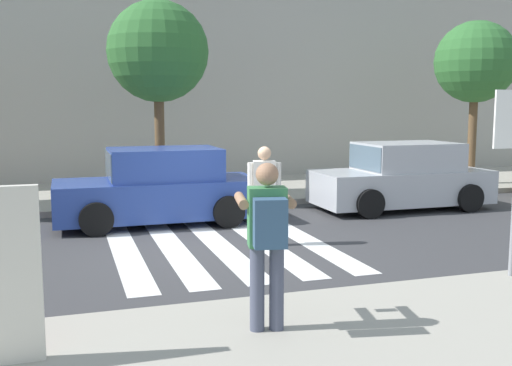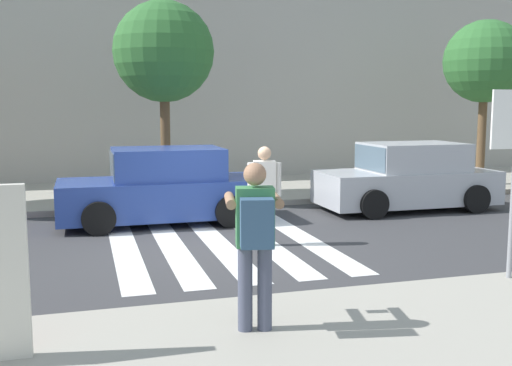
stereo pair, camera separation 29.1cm
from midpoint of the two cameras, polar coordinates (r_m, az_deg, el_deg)
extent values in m
plane|color=#38383A|center=(10.46, -2.68, -5.97)|extent=(120.00, 120.00, 0.00)
cube|color=#9E998C|center=(16.24, -7.65, -0.92)|extent=(60.00, 4.80, 0.14)
cube|color=#ADA89E|center=(20.48, -9.72, 11.50)|extent=(56.00, 4.00, 7.79)
cube|color=silver|center=(10.41, -11.59, -6.16)|extent=(0.44, 5.20, 0.01)
cube|color=silver|center=(10.50, -7.21, -5.95)|extent=(0.44, 5.20, 0.01)
cube|color=silver|center=(10.65, -2.93, -5.70)|extent=(0.44, 5.20, 0.01)
cube|color=silver|center=(10.86, 1.20, -5.44)|extent=(0.44, 5.20, 0.01)
cube|color=silver|center=(11.12, 5.15, -5.16)|extent=(0.44, 5.20, 0.01)
cylinder|color=#474C60|center=(6.17, 0.33, -10.01)|extent=(0.15, 0.15, 0.88)
cylinder|color=#474C60|center=(6.20, 2.20, -9.96)|extent=(0.15, 0.15, 0.88)
cube|color=#3D844C|center=(6.00, 1.29, -3.24)|extent=(0.42, 0.31, 0.60)
sphere|color=#A37556|center=(5.94, 1.30, 0.84)|extent=(0.23, 0.23, 0.23)
cylinder|color=#A37556|center=(6.17, -1.15, -1.66)|extent=(0.21, 0.59, 0.10)
cylinder|color=#A37556|center=(6.22, 3.27, -1.60)|extent=(0.21, 0.59, 0.10)
cube|color=black|center=(6.37, 0.90, -1.11)|extent=(0.16, 0.13, 0.10)
cube|color=#335170|center=(5.78, 1.54, -3.86)|extent=(0.35, 0.26, 0.48)
cylinder|color=#232328|center=(10.34, 1.05, -3.63)|extent=(0.15, 0.15, 0.88)
cylinder|color=#232328|center=(10.35, 2.16, -3.61)|extent=(0.15, 0.15, 0.88)
cube|color=silver|center=(10.23, 1.62, 0.45)|extent=(0.43, 0.32, 0.60)
sphere|color=tan|center=(10.18, 1.63, 2.85)|extent=(0.23, 0.23, 0.23)
cylinder|color=silver|center=(10.22, 0.27, 0.33)|extent=(0.10, 0.10, 0.58)
cylinder|color=silver|center=(10.25, 2.96, 0.35)|extent=(0.10, 0.10, 0.58)
cube|color=#284293|center=(12.45, -8.39, -1.38)|extent=(4.10, 1.70, 0.76)
cube|color=#284293|center=(12.38, -7.76, 1.85)|extent=(2.20, 1.56, 0.64)
cube|color=slate|center=(12.27, -12.71, 1.68)|extent=(0.10, 1.50, 0.54)
cube|color=slate|center=(12.56, -3.38, 1.99)|extent=(0.10, 1.50, 0.51)
cylinder|color=black|center=(11.55, -14.06, -3.28)|extent=(0.64, 0.22, 0.64)
cylinder|color=black|center=(13.22, -14.35, -1.93)|extent=(0.64, 0.22, 0.64)
cylinder|color=black|center=(11.90, -1.73, -2.73)|extent=(0.64, 0.22, 0.64)
cylinder|color=black|center=(13.53, -3.53, -1.49)|extent=(0.64, 0.22, 0.64)
cube|color=#B7BABF|center=(14.36, 14.68, -0.36)|extent=(4.10, 1.70, 0.76)
cube|color=#B7BABF|center=(14.36, 15.29, 2.43)|extent=(2.20, 1.56, 0.64)
cube|color=slate|center=(13.83, 11.50, 2.36)|extent=(0.10, 1.50, 0.54)
cube|color=slate|center=(14.89, 18.48, 2.48)|extent=(0.10, 1.50, 0.51)
cylinder|color=black|center=(13.03, 11.76, -1.99)|extent=(0.64, 0.22, 0.64)
cylinder|color=black|center=(14.54, 8.63, -0.94)|extent=(0.64, 0.22, 0.64)
cylinder|color=black|center=(14.39, 20.75, -1.43)|extent=(0.64, 0.22, 0.64)
cylinder|color=black|center=(15.77, 17.05, -0.53)|extent=(0.64, 0.22, 0.64)
cylinder|color=brown|center=(14.80, -8.06, 4.02)|extent=(0.24, 0.24, 2.82)
sphere|color=#2D662D|center=(14.83, -8.22, 12.29)|extent=(2.42, 2.42, 2.42)
cylinder|color=brown|center=(18.35, 21.11, 4.21)|extent=(0.24, 0.24, 2.79)
sphere|color=#2D662D|center=(18.36, 21.42, 10.73)|extent=(2.31, 2.31, 2.31)
camera|label=1|loc=(0.15, -89.19, 0.11)|focal=42.00mm
camera|label=2|loc=(0.15, 90.81, -0.11)|focal=42.00mm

